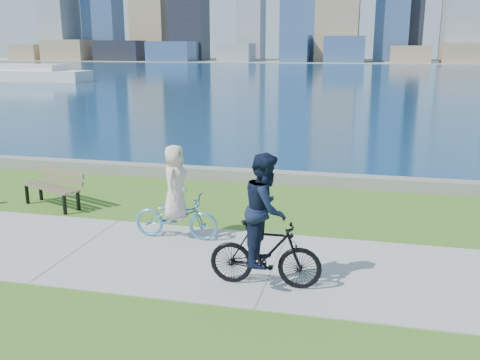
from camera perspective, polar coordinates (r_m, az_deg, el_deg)
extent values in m
plane|color=#366119|center=(11.46, -16.68, -6.98)|extent=(320.00, 320.00, 0.00)
cube|color=gray|center=(11.45, -16.68, -6.94)|extent=(80.00, 3.50, 0.02)
cube|color=slate|center=(16.80, -6.23, 0.87)|extent=(90.00, 0.50, 0.35)
cube|color=#0C2B4D|center=(81.47, 9.70, 11.16)|extent=(320.00, 131.00, 0.01)
cube|color=gray|center=(139.35, 11.41, 12.28)|extent=(320.00, 30.00, 0.12)
cube|color=#877153|center=(158.39, -21.63, 12.53)|extent=(8.04, 7.11, 4.23)
cube|color=#877153|center=(152.25, -17.81, 13.03)|extent=(11.64, 8.77, 5.43)
cube|color=black|center=(145.37, -12.70, 13.29)|extent=(11.91, 6.73, 5.21)
cube|color=navy|center=(138.60, -7.21, 13.43)|extent=(10.89, 9.44, 4.93)
cube|color=slate|center=(135.71, -0.38, 13.43)|extent=(7.96, 8.26, 4.48)
cube|color=navy|center=(132.21, 5.96, 13.76)|extent=(6.44, 8.25, 6.43)
cube|color=navy|center=(131.76, 11.10, 13.51)|extent=(9.35, 7.82, 6.14)
cube|color=#877153|center=(130.87, 17.68, 12.64)|extent=(8.66, 7.44, 3.95)
cube|color=#877153|center=(131.16, 23.13, 12.33)|extent=(10.99, 7.63, 4.60)
cube|color=slate|center=(161.32, -18.80, 17.40)|extent=(6.97, 10.23, 30.17)
cube|color=#877153|center=(153.08, -9.68, 17.37)|extent=(9.24, 6.60, 26.11)
cube|color=silver|center=(67.14, -21.63, 10.30)|extent=(14.23, 4.07, 1.22)
cube|color=silver|center=(67.09, -21.70, 11.12)|extent=(8.13, 3.05, 0.71)
cube|color=black|center=(14.97, -21.76, -1.43)|extent=(0.09, 0.09, 0.50)
cube|color=black|center=(13.71, -18.20, -2.50)|extent=(0.09, 0.09, 0.50)
cube|color=black|center=(15.18, -20.49, -1.11)|extent=(0.09, 0.09, 0.50)
cube|color=black|center=(13.94, -16.88, -2.13)|extent=(0.09, 0.09, 0.50)
cube|color=brown|center=(14.27, -20.15, -0.89)|extent=(1.70, 0.78, 0.04)
cube|color=brown|center=(14.36, -19.57, -0.74)|extent=(1.70, 0.78, 0.04)
cube|color=brown|center=(14.46, -18.99, -0.59)|extent=(1.70, 0.78, 0.04)
cube|color=brown|center=(14.50, -18.61, 0.07)|extent=(1.68, 0.74, 0.13)
cube|color=brown|center=(14.48, -18.56, 0.83)|extent=(1.68, 0.74, 0.13)
imported|color=#5094C4|center=(11.42, -6.83, -3.89)|extent=(0.68, 1.84, 0.95)
imported|color=silver|center=(11.21, -6.94, -0.25)|extent=(0.53, 0.80, 1.59)
imported|color=black|center=(9.12, 2.71, -7.89)|extent=(0.60, 1.93, 1.15)
imported|color=#101832|center=(8.85, 2.77, -3.11)|extent=(0.72, 0.92, 1.89)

